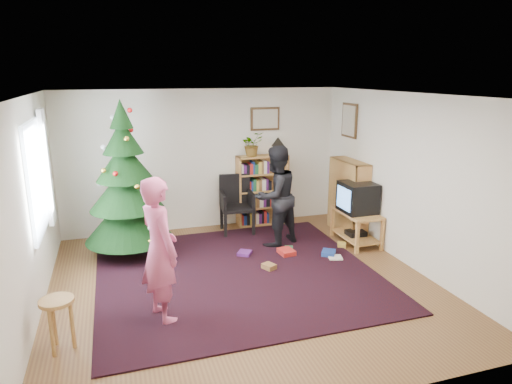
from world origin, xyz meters
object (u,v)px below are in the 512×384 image
object	(u,v)px
person_standing	(160,250)
potted_plant	(252,144)
picture_back	(265,119)
person_by_chair	(276,196)
bookshelf_back	(262,189)
crt_tv	(358,197)
armchair	(235,201)
bookshelf_right	(348,196)
picture_right	(350,120)
stool	(57,311)
tv_stand	(356,224)
christmas_tree	(126,193)
table_lamp	(278,143)

from	to	relation	value
person_standing	potted_plant	size ratio (longest dim) A/B	3.86
picture_back	person_by_chair	size ratio (longest dim) A/B	0.33
bookshelf_back	crt_tv	xyz separation A→B (m)	(1.16, -1.45, 0.13)
crt_tv	armchair	size ratio (longest dim) A/B	0.55
picture_back	crt_tv	xyz separation A→B (m)	(1.07, -1.59, -1.16)
bookshelf_right	potted_plant	bearing A→B (deg)	58.03
person_standing	potted_plant	xyz separation A→B (m)	(1.98, 2.91, 0.68)
person_by_chair	potted_plant	distance (m)	1.30
picture_right	bookshelf_right	distance (m)	1.34
armchair	stool	world-z (taller)	armchair
tv_stand	person_standing	bearing A→B (deg)	-156.48
picture_right	person_by_chair	bearing A→B (deg)	-161.82
bookshelf_right	potted_plant	distance (m)	1.95
bookshelf_back	stool	size ratio (longest dim) A/B	2.29
picture_right	christmas_tree	xyz separation A→B (m)	(-3.87, -0.22, -0.95)
picture_right	table_lamp	size ratio (longest dim) A/B	1.83
person_standing	crt_tv	bearing A→B (deg)	-85.68
table_lamp	armchair	bearing A→B (deg)	-165.48
person_by_chair	table_lamp	bearing A→B (deg)	-135.28
picture_right	person_standing	bearing A→B (deg)	-147.24
christmas_tree	crt_tv	bearing A→B (deg)	-10.01
person_by_chair	table_lamp	size ratio (longest dim) A/B	5.05
tv_stand	table_lamp	size ratio (longest dim) A/B	2.79
picture_back	crt_tv	distance (m)	2.23
tv_stand	person_standing	xyz separation A→B (m)	(-3.35, -1.46, 0.52)
bookshelf_right	person_by_chair	xyz separation A→B (m)	(-1.42, -0.18, 0.16)
picture_back	crt_tv	bearing A→B (deg)	-56.07
picture_back	bookshelf_back	xyz separation A→B (m)	(-0.09, -0.14, -1.29)
person_standing	picture_back	bearing A→B (deg)	-56.04
armchair	person_standing	size ratio (longest dim) A/B	0.60
picture_back	stool	size ratio (longest dim) A/B	0.97
picture_back	potted_plant	distance (m)	0.54
bookshelf_back	tv_stand	world-z (taller)	bookshelf_back
bookshelf_right	potted_plant	size ratio (longest dim) A/B	2.98
picture_back	person_standing	xyz separation A→B (m)	(-2.28, -3.04, -1.11)
stool	potted_plant	bearing A→B (deg)	46.66
bookshelf_back	tv_stand	bearing A→B (deg)	-51.26
christmas_tree	picture_right	bearing A→B (deg)	3.31
person_standing	table_lamp	xyz separation A→B (m)	(2.48, 2.91, 0.68)
bookshelf_right	stool	bearing A→B (deg)	116.98
stool	person_by_chair	distance (m)	3.80
person_standing	picture_right	bearing A→B (deg)	-76.46
tv_stand	armchair	distance (m)	2.14
picture_right	potted_plant	bearing A→B (deg)	159.98
christmas_tree	potted_plant	size ratio (longest dim) A/B	5.51
person_by_chair	table_lamp	xyz separation A→B (m)	(0.44, 1.10, 0.69)
picture_back	crt_tv	world-z (taller)	picture_back
crt_tv	table_lamp	xyz separation A→B (m)	(-0.86, 1.45, 0.73)
potted_plant	stool	bearing A→B (deg)	-133.34
tv_stand	bookshelf_back	bearing A→B (deg)	128.74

